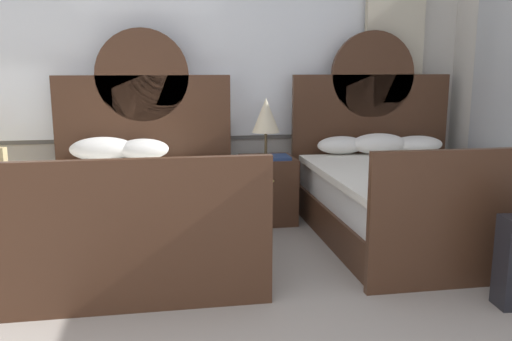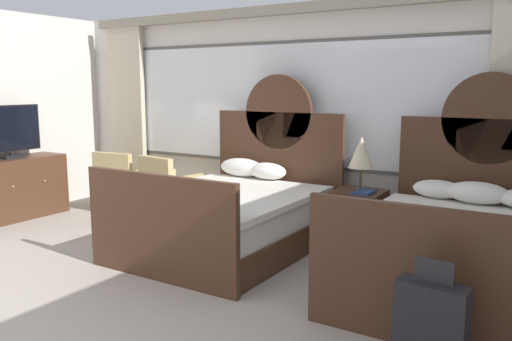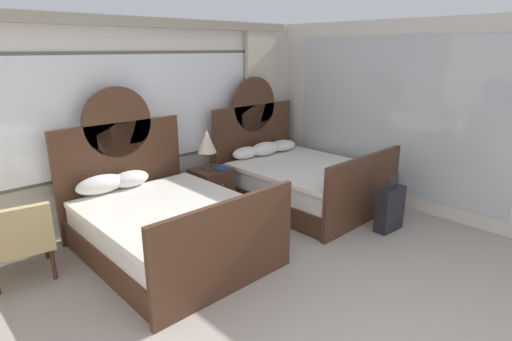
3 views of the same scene
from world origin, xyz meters
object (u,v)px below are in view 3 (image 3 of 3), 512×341
table_lamp_on_nightstand (207,142)px  bed_near_window (166,224)px  nightstand_between_beds (212,190)px  book_on_nightstand (220,168)px  suitcase_on_floor (390,209)px  armchair_by_window_left (18,237)px  bed_near_mirror (299,179)px

table_lamp_on_nightstand → bed_near_window: bearing=-148.0°
nightstand_between_beds → book_on_nightstand: (0.10, -0.10, 0.33)m
suitcase_on_floor → bed_near_window: bearing=149.2°
nightstand_between_beds → suitcase_on_floor: size_ratio=0.86×
book_on_nightstand → suitcase_on_floor: (1.19, -2.03, -0.35)m
nightstand_between_beds → table_lamp_on_nightstand: table_lamp_on_nightstand is taller
bed_near_window → suitcase_on_floor: 2.86m
book_on_nightstand → nightstand_between_beds: bearing=133.2°
bed_near_window → table_lamp_on_nightstand: size_ratio=3.86×
bed_near_window → nightstand_between_beds: bed_near_window is taller
table_lamp_on_nightstand → armchair_by_window_left: size_ratio=0.67×
bed_near_window → armchair_by_window_left: size_ratio=2.59×
book_on_nightstand → armchair_by_window_left: bearing=-179.4°
armchair_by_window_left → table_lamp_on_nightstand: bearing=4.2°
nightstand_between_beds → suitcase_on_floor: bearing=-59.1°
armchair_by_window_left → book_on_nightstand: bearing=0.6°
bed_near_window → nightstand_between_beds: size_ratio=3.43×
bed_near_window → book_on_nightstand: (1.27, 0.57, 0.28)m
book_on_nightstand → table_lamp_on_nightstand: bearing=123.4°
bed_near_mirror → armchair_by_window_left: 3.76m
bed_near_mirror → nightstand_between_beds: (-1.17, 0.66, -0.06)m
armchair_by_window_left → bed_near_mirror: bearing=-8.2°
bed_near_window → bed_near_mirror: same height
suitcase_on_floor → bed_near_mirror: bearing=94.2°
nightstand_between_beds → table_lamp_on_nightstand: 0.72m
bed_near_mirror → table_lamp_on_nightstand: bed_near_mirror is taller
bed_near_mirror → suitcase_on_floor: 1.48m
table_lamp_on_nightstand → armchair_by_window_left: (-2.54, -0.19, -0.56)m
table_lamp_on_nightstand → book_on_nightstand: 0.42m
nightstand_between_beds → table_lamp_on_nightstand: bearing=98.8°
bed_near_mirror → suitcase_on_floor: bed_near_mirror is taller
book_on_nightstand → suitcase_on_floor: size_ratio=0.35×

